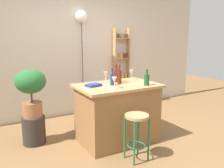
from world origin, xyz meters
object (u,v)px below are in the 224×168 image
spice_shelf (121,67)px  potted_plant (31,88)px  bar_stool (137,127)px  bottle_spirits_clear (116,75)px  wine_glass_right (114,80)px  pendant_globe_light (81,17)px  wine_glass_left (131,73)px  bottle_sauce_amber (119,76)px  bottle_vinegar (112,79)px  wine_glass_center (106,75)px  cookbook (93,85)px  bottle_wine_red (147,80)px  plant_stool (34,130)px

spice_shelf → potted_plant: bearing=-156.0°
bar_stool → bottle_spirits_clear: (0.19, 0.82, 0.54)m
wine_glass_right → pendant_globe_light: (0.27, 1.75, 0.96)m
wine_glass_left → pendant_globe_light: size_ratio=0.08×
bottle_spirits_clear → bottle_sauce_amber: bottle_sauce_amber is taller
potted_plant → wine_glass_left: 1.61m
bottle_vinegar → wine_glass_right: size_ratio=1.47×
wine_glass_center → bottle_sauce_amber: bearing=-54.6°
wine_glass_left → cookbook: bearing=-167.5°
spice_shelf → cookbook: bearing=-133.8°
potted_plant → bottle_vinegar: potted_plant is taller
bottle_spirits_clear → bottle_vinegar: 0.25m
spice_shelf → bottle_wine_red: 1.90m
spice_shelf → bottle_vinegar: 1.86m
bar_stool → bottle_vinegar: (0.01, 0.64, 0.53)m
cookbook → pendant_globe_light: pendant_globe_light is taller
wine_glass_center → wine_glass_right: (-0.12, -0.47, 0.00)m
plant_stool → wine_glass_center: 1.38m
bar_stool → bottle_wine_red: 0.77m
bar_stool → bottle_spirits_clear: bearing=77.2°
bottle_vinegar → cookbook: bearing=169.2°
bottle_vinegar → wine_glass_left: size_ratio=1.47×
bottle_wine_red → wine_glass_right: bottle_wine_red is taller
bottle_vinegar → pendant_globe_light: size_ratio=0.11×
spice_shelf → bottle_wine_red: spice_shelf is taller
pendant_globe_light → bottle_vinegar: bearing=-96.4°
bottle_spirits_clear → bottle_wine_red: size_ratio=1.18×
bottle_sauce_amber → cookbook: bottle_sauce_amber is taller
potted_plant → wine_glass_right: size_ratio=4.38×
bar_stool → bottle_vinegar: bottle_vinegar is taller
wine_glass_left → spice_shelf: bearing=64.8°
bottle_sauce_amber → potted_plant: bearing=158.4°
plant_stool → bottle_vinegar: bottle_vinegar is taller
plant_stool → cookbook: cookbook is taller
bar_stool → pendant_globe_light: size_ratio=0.29×
bottle_spirits_clear → pendant_globe_light: size_ratio=0.13×
wine_glass_left → wine_glass_right: bearing=-142.8°
potted_plant → spice_shelf: bearing=24.0°
wine_glass_center → cookbook: wine_glass_center is taller
wine_glass_center → bottle_wine_red: bearing=-52.2°
bar_stool → bottle_spirits_clear: size_ratio=2.25×
bar_stool → cookbook: cookbook is taller
bottle_vinegar → wine_glass_center: 0.25m
wine_glass_left → bottle_sauce_amber: bearing=-152.9°
potted_plant → pendant_globe_light: 1.93m
bottle_vinegar → plant_stool: bearing=153.4°
cookbook → bottle_vinegar: bearing=-24.2°
spice_shelf → bottle_sauce_amber: bearing=-123.1°
spice_shelf → potted_plant: spice_shelf is taller
plant_stool → wine_glass_center: size_ratio=2.59×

